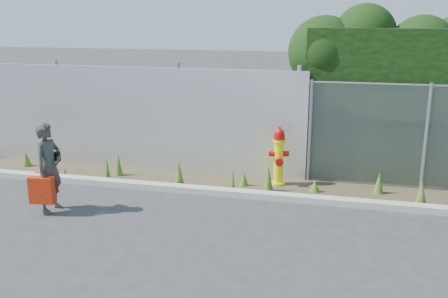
% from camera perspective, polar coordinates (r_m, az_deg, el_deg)
% --- Properties ---
extents(ground, '(80.00, 80.00, 0.00)m').
position_cam_1_polar(ground, '(7.61, -0.29, -10.12)').
color(ground, '#323234').
rests_on(ground, ground).
extents(curb, '(16.00, 0.22, 0.12)m').
position_cam_1_polar(curb, '(9.21, 2.41, -5.14)').
color(curb, '#ABA79A').
rests_on(curb, ground).
extents(weed_strip, '(16.00, 1.24, 0.55)m').
position_cam_1_polar(weed_strip, '(9.69, 6.10, -3.89)').
color(weed_strip, '#403624').
rests_on(weed_strip, ground).
extents(corrugated_fence, '(8.50, 0.21, 2.30)m').
position_cam_1_polar(corrugated_fence, '(11.07, -12.99, 3.55)').
color(corrugated_fence, silver).
rests_on(corrugated_fence, ground).
extents(fire_hydrant, '(0.39, 0.35, 1.17)m').
position_cam_1_polar(fire_hydrant, '(9.74, 6.26, -0.95)').
color(fire_hydrant, '#FFE90D').
rests_on(fire_hydrant, ground).
extents(woman, '(0.43, 0.60, 1.54)m').
position_cam_1_polar(woman, '(8.86, -19.38, -1.98)').
color(woman, '#0D564C').
rests_on(woman, ground).
extents(red_tote_bag, '(0.41, 0.15, 0.54)m').
position_cam_1_polar(red_tote_bag, '(8.82, -20.10, -4.44)').
color(red_tote_bag, '#A11A09').
extents(black_shoulder_bag, '(0.21, 0.09, 0.16)m').
position_cam_1_polar(black_shoulder_bag, '(8.91, -18.88, -0.84)').
color(black_shoulder_bag, black).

